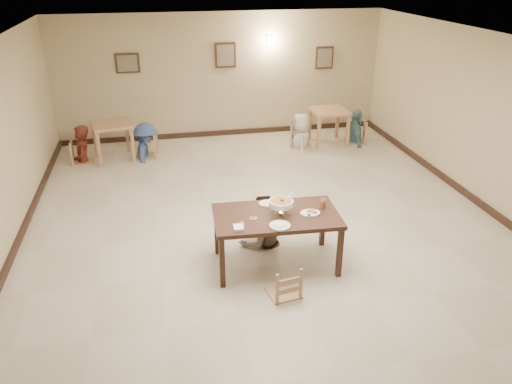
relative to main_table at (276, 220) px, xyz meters
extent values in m
plane|color=beige|center=(0.13, 1.10, -0.74)|extent=(10.00, 10.00, 0.00)
plane|color=silver|center=(0.13, 1.10, 2.26)|extent=(10.00, 10.00, 0.00)
plane|color=#C7B38F|center=(0.13, 6.10, 0.76)|extent=(10.00, 0.00, 10.00)
plane|color=#C7B38F|center=(4.13, 1.10, 0.76)|extent=(0.00, 10.00, 10.00)
cube|color=#301E15|center=(0.13, 6.07, -0.68)|extent=(8.00, 0.06, 0.12)
cube|color=#301E15|center=(-3.84, 1.10, -0.68)|extent=(0.06, 10.00, 0.12)
cube|color=#301E15|center=(4.10, 1.10, -0.68)|extent=(0.06, 10.00, 0.12)
cube|color=#3B2618|center=(-2.07, 6.06, 1.16)|extent=(0.55, 0.03, 0.45)
cube|color=gray|center=(-2.07, 6.04, 1.16)|extent=(0.45, 0.01, 0.37)
cube|color=#3B2618|center=(0.23, 6.06, 1.26)|extent=(0.50, 0.03, 0.60)
cube|color=gray|center=(0.23, 6.04, 1.26)|extent=(0.41, 0.01, 0.49)
cube|color=#3B2618|center=(2.73, 6.06, 1.11)|extent=(0.45, 0.03, 0.55)
cube|color=gray|center=(2.73, 6.04, 1.11)|extent=(0.37, 0.01, 0.45)
cube|color=#FFD88C|center=(1.33, 6.06, 1.56)|extent=(0.16, 0.05, 0.22)
cube|color=#3B1F15|center=(0.00, 0.00, 0.05)|extent=(1.81, 1.08, 0.06)
cube|color=#3B1F15|center=(-0.84, -0.39, -0.36)|extent=(0.07, 0.07, 0.77)
cube|color=#3B1F15|center=(0.80, -0.48, -0.36)|extent=(0.07, 0.07, 0.77)
cube|color=#3B1F15|center=(-0.80, 0.48, -0.36)|extent=(0.07, 0.07, 0.77)
cube|color=#3B1F15|center=(0.84, 0.39, -0.36)|extent=(0.07, 0.07, 0.77)
cube|color=tan|center=(-0.10, 0.77, -0.34)|extent=(0.41, 0.41, 0.04)
cube|color=tan|center=(-0.07, -0.71, -0.35)|extent=(0.41, 0.41, 0.04)
imported|color=gray|center=(-0.06, 0.67, 0.05)|extent=(0.90, 0.78, 1.59)
torus|color=silver|center=(0.06, -0.02, 0.23)|extent=(0.27, 0.27, 0.01)
cylinder|color=silver|center=(0.06, -0.02, 0.10)|extent=(0.07, 0.07, 0.04)
cone|color=#FFA526|center=(0.06, -0.02, 0.15)|extent=(0.04, 0.04, 0.06)
cylinder|color=white|center=(0.06, -0.02, 0.26)|extent=(0.34, 0.34, 0.08)
cylinder|color=#AC5321|center=(0.06, -0.02, 0.30)|extent=(0.30, 0.30, 0.02)
sphere|color=#2D7223|center=(0.07, -0.03, 0.32)|extent=(0.05, 0.05, 0.05)
cylinder|color=silver|center=(0.19, 0.05, 0.33)|extent=(0.16, 0.10, 0.11)
cylinder|color=silver|center=(0.16, 0.04, 0.15)|extent=(0.01, 0.01, 0.15)
cylinder|color=silver|center=(-0.05, 0.04, 0.15)|extent=(0.01, 0.01, 0.15)
cylinder|color=silver|center=(0.06, -0.14, 0.15)|extent=(0.01, 0.01, 0.15)
cylinder|color=white|center=(-0.03, 0.34, 0.09)|extent=(0.29, 0.29, 0.02)
ellipsoid|color=white|center=(-0.03, 0.34, 0.10)|extent=(0.19, 0.16, 0.07)
cylinder|color=white|center=(-0.04, -0.34, 0.09)|extent=(0.29, 0.29, 0.02)
ellipsoid|color=white|center=(-0.04, -0.34, 0.10)|extent=(0.19, 0.16, 0.07)
cylinder|color=white|center=(0.47, -0.08, 0.09)|extent=(0.28, 0.28, 0.02)
sphere|color=#2D7223|center=(0.43, -0.16, 0.12)|extent=(0.05, 0.05, 0.05)
cylinder|color=white|center=(-0.35, -0.06, 0.09)|extent=(0.10, 0.10, 0.02)
cylinder|color=#B1181C|center=(-0.35, -0.06, 0.10)|extent=(0.07, 0.07, 0.01)
cube|color=white|center=(-0.60, -0.29, 0.10)|extent=(0.14, 0.18, 0.03)
cube|color=silver|center=(-0.54, -0.21, 0.09)|extent=(0.04, 0.18, 0.01)
cube|color=silver|center=(-0.51, -0.21, 0.09)|extent=(0.04, 0.18, 0.01)
cylinder|color=white|center=(0.70, 0.06, 0.16)|extent=(0.08, 0.08, 0.15)
cylinder|color=#CA6625|center=(0.70, 0.06, 0.14)|extent=(0.07, 0.07, 0.11)
cube|color=tan|center=(-2.50, 4.91, 0.06)|extent=(0.98, 0.98, 0.06)
cube|color=tan|center=(-2.78, 4.48, -0.36)|extent=(0.07, 0.07, 0.78)
cube|color=tan|center=(-2.08, 4.62, -0.36)|extent=(0.07, 0.07, 0.78)
cube|color=tan|center=(-2.92, 5.19, -0.36)|extent=(0.07, 0.07, 0.78)
cube|color=tan|center=(-2.22, 5.33, -0.36)|extent=(0.07, 0.07, 0.78)
cube|color=tan|center=(2.53, 4.92, 0.06)|extent=(0.84, 0.84, 0.06)
cube|color=tan|center=(2.17, 4.57, -0.36)|extent=(0.07, 0.07, 0.78)
cube|color=tan|center=(2.89, 4.56, -0.36)|extent=(0.07, 0.07, 0.78)
cube|color=tan|center=(2.17, 5.28, -0.36)|extent=(0.07, 0.07, 0.78)
cube|color=tan|center=(2.89, 5.28, -0.36)|extent=(0.07, 0.07, 0.78)
cube|color=tan|center=(-3.19, 4.84, -0.29)|extent=(0.47, 0.47, 0.05)
cube|color=tan|center=(-1.81, 4.88, -0.25)|extent=(0.50, 0.50, 0.05)
cube|color=tan|center=(1.83, 4.89, -0.25)|extent=(0.50, 0.50, 0.05)
cube|color=tan|center=(3.22, 4.89, -0.26)|extent=(0.50, 0.50, 0.05)
imported|color=#541F14|center=(-3.19, 4.84, 0.09)|extent=(0.44, 0.64, 1.67)
imported|color=#4262A9|center=(-1.81, 4.88, 0.05)|extent=(0.63, 1.04, 1.58)
imported|color=silver|center=(1.83, 4.89, 0.05)|extent=(0.64, 0.86, 1.59)
imported|color=#5B8B9C|center=(3.22, 4.89, 0.07)|extent=(0.54, 1.01, 1.63)
camera|label=1|loc=(-1.56, -6.03, 3.34)|focal=35.00mm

